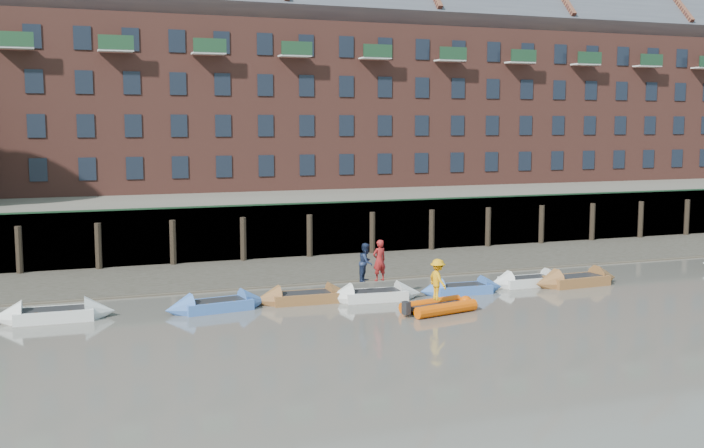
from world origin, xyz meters
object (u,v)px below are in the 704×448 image
person_rib_crew (438,280)px  person_rower_b (366,262)px  rib_tender (441,306)px  rowboat_0 (54,315)px  rowboat_6 (576,280)px  rowboat_5 (528,281)px  rowboat_1 (217,305)px  rowboat_4 (462,289)px  rowboat_2 (304,297)px  person_rower_a (379,260)px  rowboat_3 (375,295)px

person_rib_crew → person_rower_b: bearing=25.6°
person_rower_b → rib_tender: bearing=-109.4°
rowboat_0 → rowboat_6: (24.30, -1.17, 0.00)m
rowboat_5 → person_rower_b: person_rower_b is taller
rowboat_1 → rowboat_4: size_ratio=1.10×
rowboat_2 → rowboat_6: (13.77, -0.88, 0.02)m
rowboat_1 → person_rib_crew: bearing=-30.6°
rowboat_2 → person_rower_a: person_rower_a is taller
rowboat_1 → person_rower_a: size_ratio=2.47×
rowboat_3 → person_rower_a: 1.60m
rowboat_5 → person_rower_a: person_rower_a is taller
rowboat_0 → rowboat_2: rowboat_0 is taller
rowboat_0 → person_rib_crew: person_rib_crew is taller
rowboat_2 → rowboat_5: (11.50, -0.08, -0.01)m
rowboat_3 → rowboat_4: (4.40, -0.02, -0.01)m
rowboat_4 → rowboat_6: 6.24m
rowboat_3 → rowboat_4: size_ratio=1.06×
rowboat_3 → person_rower_a: bearing=21.5°
rowboat_1 → rowboat_2: 3.97m
rowboat_0 → rowboat_4: rowboat_0 is taller
rowboat_3 → rowboat_5: bearing=8.3°
rowboat_5 → person_rib_crew: 7.84m
rowboat_3 → rowboat_2: bearing=173.5°
rowboat_0 → person_rower_a: person_rower_a is taller
rowboat_4 → person_rower_b: (-4.75, 0.21, 1.52)m
rowboat_4 → rowboat_5: (3.96, 0.56, 0.00)m
rowboat_6 → rib_tender: (-8.86, -2.87, 0.00)m
rowboat_1 → rowboat_3: (7.10, -0.40, -0.00)m
person_rower_b → person_rower_a: bearing=-62.1°
rowboat_1 → person_rib_crew: size_ratio=2.64×
rowboat_1 → rowboat_2: bearing=-4.9°
rowboat_0 → rowboat_4: size_ratio=1.13×
rowboat_4 → person_rower_b: 5.00m
rowboat_1 → rowboat_6: bearing=-10.2°
rib_tender → person_rower_b: bearing=110.1°
rowboat_2 → person_rower_a: (3.39, -0.54, 1.57)m
rowboat_0 → rib_tender: (15.44, -4.04, 0.01)m
rowboat_0 → rowboat_3: (13.67, -0.91, -0.02)m
rowboat_2 → rib_tender: (4.91, -3.75, 0.02)m
rowboat_2 → rowboat_4: (7.54, -0.64, -0.02)m
person_rower_b → rowboat_2: bearing=119.2°
rowboat_4 → person_rib_crew: person_rib_crew is taller
rowboat_0 → rowboat_2: 10.53m
rowboat_2 → rowboat_6: rowboat_6 is taller
rowboat_5 → person_rower_a: bearing=-177.1°
rib_tender → person_rib_crew: 1.19m
rowboat_0 → person_rower_b: size_ratio=2.75×
rowboat_5 → rowboat_6: size_ratio=0.87×
rowboat_4 → person_rib_crew: 4.42m
rowboat_4 → person_rower_a: person_rower_a is taller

